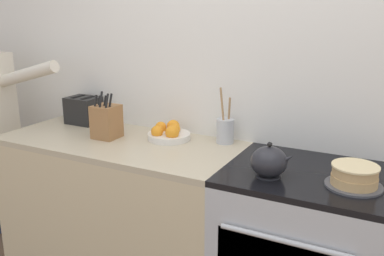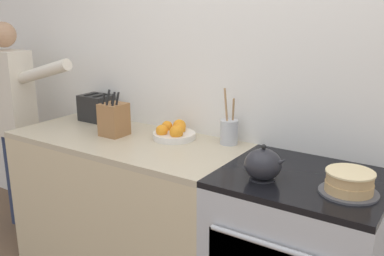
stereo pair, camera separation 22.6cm
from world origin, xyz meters
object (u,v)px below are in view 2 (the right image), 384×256
tea_kettle (263,165)px  layer_cake (349,183)px  knife_block (114,119)px  toaster (97,108)px  utensil_crock (229,131)px  fruit_bowl (174,132)px  person_baker (13,110)px

tea_kettle → layer_cake: bearing=8.8°
knife_block → toaster: size_ratio=1.28×
knife_block → layer_cake: bearing=-3.7°
utensil_crock → layer_cake: bearing=-23.3°
layer_cake → fruit_bowl: (-1.09, 0.24, -0.01)m
tea_kettle → knife_block: bearing=172.0°
utensil_crock → person_baker: bearing=-171.9°
tea_kettle → utensil_crock: size_ratio=0.64×
utensil_crock → knife_block: bearing=-160.9°
fruit_bowl → knife_block: bearing=-157.1°
fruit_bowl → person_baker: (-1.37, -0.16, -0.01)m
knife_block → toaster: (-0.36, 0.20, -0.01)m
fruit_bowl → person_baker: size_ratio=0.16×
knife_block → fruit_bowl: bearing=22.9°
utensil_crock → toaster: bearing=-178.1°
knife_block → person_baker: 1.02m
tea_kettle → person_baker: size_ratio=0.13×
toaster → person_baker: (-0.67, -0.21, -0.06)m
knife_block → utensil_crock: size_ratio=0.89×
knife_block → fruit_bowl: 0.38m
utensil_crock → person_baker: 1.72m
tea_kettle → fruit_bowl: 0.78m
fruit_bowl → tea_kettle: bearing=-22.5°
toaster → person_baker: bearing=-162.6°
utensil_crock → tea_kettle: bearing=-44.8°
tea_kettle → person_baker: person_baker is taller
knife_block → utensil_crock: (0.68, 0.23, -0.03)m
layer_cake → utensil_crock: 0.83m
fruit_bowl → toaster: (-0.70, 0.05, 0.05)m
toaster → tea_kettle: bearing=-13.9°
knife_block → fruit_bowl: size_ratio=1.14×
layer_cake → person_baker: (-2.46, 0.08, -0.02)m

